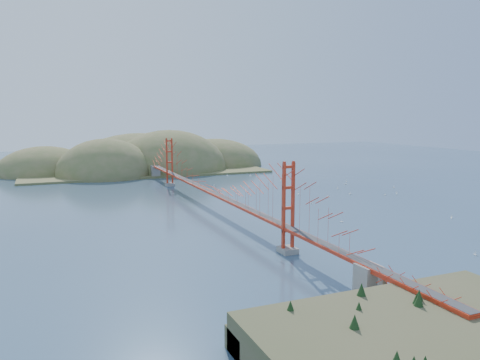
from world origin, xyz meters
name	(u,v)px	position (x,y,z in m)	size (l,w,h in m)	color
ground	(210,209)	(0.00, 0.00, 0.00)	(320.00, 320.00, 0.00)	#314962
bridge	(210,171)	(0.00, 0.18, 7.01)	(2.20, 94.40, 12.00)	gray
approach_viaduct	(414,295)	(0.00, -51.91, 2.55)	(1.40, 12.00, 3.38)	red
promontory	(385,307)	(0.00, -48.50, 0.12)	(9.00, 6.00, 0.24)	#59544C
fort	(384,298)	(0.40, -47.80, 0.67)	(3.70, 2.30, 1.75)	maroon
near_bluff	(446,359)	(-4.01, -59.25, 1.46)	(24.00, 20.50, 4.23)	#444929
far_headlands	(147,168)	(2.21, 68.52, 0.00)	(84.00, 58.00, 25.00)	olive
sailboat_4	(338,188)	(35.37, 10.54, 0.15)	(0.61, 0.62, 0.70)	white
sailboat_5	(394,187)	(48.38, 6.44, 0.15)	(0.61, 0.63, 0.71)	white
sailboat_1	(350,194)	(33.32, 2.86, 0.15)	(0.62, 0.62, 0.68)	white
sailboat_15	(283,175)	(34.59, 36.32, 0.16)	(0.62, 0.66, 0.74)	white
sailboat_9	(397,193)	(43.15, -0.60, 0.16)	(0.66, 0.66, 0.72)	white
sailboat_17	(346,181)	(43.93, 19.14, 0.15)	(0.57, 0.47, 0.66)	white
sailboat_16	(328,196)	(27.30, 2.23, 0.15)	(0.68, 0.68, 0.71)	white
sailboat_2	(385,195)	(39.61, -0.99, 0.15)	(0.57, 0.47, 0.66)	white
sailboat_8	(281,181)	(28.80, 26.79, 0.14)	(0.58, 0.58, 0.61)	white
sailboat_13	(452,217)	(35.04, -23.28, 0.15)	(0.64, 0.64, 0.68)	white
sailboat_14	(298,194)	(22.86, 7.18, 0.15)	(0.62, 0.62, 0.68)	white
sailboat_12	(227,175)	(19.64, 42.00, 0.15)	(0.57, 0.48, 0.66)	white
sailboat_0	(311,203)	(19.99, -2.82, 0.14)	(0.52, 0.52, 0.58)	white
sailboat_6	(342,221)	(16.20, -18.54, 0.14)	(0.55, 0.55, 0.58)	white
sailboat_3	(214,186)	(9.61, 24.93, 0.14)	(0.54, 0.54, 0.59)	white
sailboat_10	(475,254)	(21.11, -40.00, 0.14)	(0.49, 0.55, 0.62)	white
sailboat_11	(346,184)	(40.95, 15.29, 0.16)	(0.70, 0.70, 0.74)	white
sailboat_7	(251,175)	(25.52, 38.89, 0.16)	(0.65, 0.60, 0.73)	white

